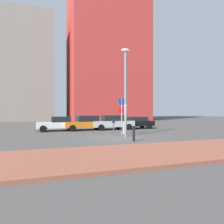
{
  "coord_description": "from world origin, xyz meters",
  "views": [
    {
      "loc": [
        -5.31,
        -13.98,
        1.96
      ],
      "look_at": [
        0.18,
        2.26,
        1.91
      ],
      "focal_mm": 32.32,
      "sensor_mm": 36.0,
      "label": 1
    }
  ],
  "objects_px": {
    "parked_car_orange": "(86,123)",
    "parked_car_black": "(134,122)",
    "parked_car_silver": "(113,122)",
    "parking_meter": "(114,125)",
    "parking_sign_post": "(122,112)",
    "street_lamp": "(126,85)",
    "traffic_bollard_near": "(124,129)",
    "traffic_bollard_mid": "(134,134)",
    "parked_car_white": "(58,124)"
  },
  "relations": [
    {
      "from": "parked_car_black",
      "to": "traffic_bollard_near",
      "type": "bearing_deg",
      "value": -124.04
    },
    {
      "from": "parked_car_silver",
      "to": "parking_sign_post",
      "type": "xyz_separation_m",
      "value": [
        -1.01,
        -5.19,
        1.13
      ]
    },
    {
      "from": "parked_car_white",
      "to": "parked_car_black",
      "type": "height_order",
      "value": "parked_car_white"
    },
    {
      "from": "parking_meter",
      "to": "street_lamp",
      "type": "xyz_separation_m",
      "value": [
        0.84,
        -0.41,
        3.17
      ]
    },
    {
      "from": "traffic_bollard_near",
      "to": "parking_sign_post",
      "type": "bearing_deg",
      "value": -121.48
    },
    {
      "from": "parked_car_silver",
      "to": "street_lamp",
      "type": "height_order",
      "value": "street_lamp"
    },
    {
      "from": "parked_car_white",
      "to": "parking_meter",
      "type": "relative_size",
      "value": 3.02
    },
    {
      "from": "traffic_bollard_near",
      "to": "parking_meter",
      "type": "bearing_deg",
      "value": -137.1
    },
    {
      "from": "parked_car_white",
      "to": "parking_sign_post",
      "type": "relative_size",
      "value": 1.32
    },
    {
      "from": "parked_car_orange",
      "to": "parking_sign_post",
      "type": "height_order",
      "value": "parking_sign_post"
    },
    {
      "from": "parking_meter",
      "to": "traffic_bollard_near",
      "type": "distance_m",
      "value": 1.88
    },
    {
      "from": "parking_sign_post",
      "to": "parked_car_silver",
      "type": "bearing_deg",
      "value": 79.02
    },
    {
      "from": "parked_car_silver",
      "to": "parked_car_black",
      "type": "bearing_deg",
      "value": 6.05
    },
    {
      "from": "traffic_bollard_mid",
      "to": "parking_meter",
      "type": "bearing_deg",
      "value": 97.78
    },
    {
      "from": "parked_car_silver",
      "to": "parked_car_black",
      "type": "relative_size",
      "value": 0.97
    },
    {
      "from": "parked_car_silver",
      "to": "street_lamp",
      "type": "distance_m",
      "value": 6.93
    },
    {
      "from": "parking_meter",
      "to": "traffic_bollard_near",
      "type": "bearing_deg",
      "value": 42.9
    },
    {
      "from": "traffic_bollard_near",
      "to": "traffic_bollard_mid",
      "type": "xyz_separation_m",
      "value": [
        -0.95,
        -4.13,
        0.03
      ]
    },
    {
      "from": "parked_car_black",
      "to": "traffic_bollard_mid",
      "type": "xyz_separation_m",
      "value": [
        -4.1,
        -8.79,
        -0.21
      ]
    },
    {
      "from": "parked_car_orange",
      "to": "parked_car_silver",
      "type": "height_order",
      "value": "parked_car_silver"
    },
    {
      "from": "parking_meter",
      "to": "parked_car_white",
      "type": "bearing_deg",
      "value": 122.85
    },
    {
      "from": "parked_car_orange",
      "to": "parked_car_black",
      "type": "height_order",
      "value": "parked_car_orange"
    },
    {
      "from": "parked_car_white",
      "to": "parking_meter",
      "type": "distance_m",
      "value": 7.04
    },
    {
      "from": "parking_meter",
      "to": "traffic_bollard_near",
      "type": "xyz_separation_m",
      "value": [
        1.35,
        1.25,
        -0.39
      ]
    },
    {
      "from": "traffic_bollard_near",
      "to": "traffic_bollard_mid",
      "type": "distance_m",
      "value": 4.24
    },
    {
      "from": "parking_sign_post",
      "to": "traffic_bollard_mid",
      "type": "distance_m",
      "value": 3.64
    },
    {
      "from": "street_lamp",
      "to": "parked_car_white",
      "type": "bearing_deg",
      "value": 126.36
    },
    {
      "from": "parked_car_orange",
      "to": "street_lamp",
      "type": "bearing_deg",
      "value": -73.09
    },
    {
      "from": "parked_car_black",
      "to": "parking_meter",
      "type": "bearing_deg",
      "value": -127.25
    },
    {
      "from": "parked_car_black",
      "to": "traffic_bollard_mid",
      "type": "height_order",
      "value": "parked_car_black"
    },
    {
      "from": "parked_car_white",
      "to": "parked_car_orange",
      "type": "distance_m",
      "value": 2.76
    },
    {
      "from": "parked_car_white",
      "to": "parked_car_orange",
      "type": "height_order",
      "value": "parked_car_orange"
    },
    {
      "from": "parked_car_orange",
      "to": "parked_car_black",
      "type": "xyz_separation_m",
      "value": [
        5.55,
        0.1,
        -0.06
      ]
    },
    {
      "from": "parked_car_black",
      "to": "parking_meter",
      "type": "xyz_separation_m",
      "value": [
        -4.5,
        -5.91,
        0.15
      ]
    },
    {
      "from": "parked_car_black",
      "to": "parked_car_silver",
      "type": "bearing_deg",
      "value": -173.95
    },
    {
      "from": "parked_car_silver",
      "to": "parking_meter",
      "type": "height_order",
      "value": "parked_car_silver"
    },
    {
      "from": "street_lamp",
      "to": "parked_car_black",
      "type": "bearing_deg",
      "value": 59.95
    },
    {
      "from": "parked_car_black",
      "to": "parked_car_white",
      "type": "bearing_deg",
      "value": -179.99
    },
    {
      "from": "parked_car_silver",
      "to": "street_lamp",
      "type": "relative_size",
      "value": 0.66
    },
    {
      "from": "parking_meter",
      "to": "parking_sign_post",
      "type": "bearing_deg",
      "value": 27.58
    },
    {
      "from": "traffic_bollard_near",
      "to": "parked_car_black",
      "type": "bearing_deg",
      "value": 55.96
    },
    {
      "from": "parked_car_silver",
      "to": "parking_sign_post",
      "type": "height_order",
      "value": "parking_sign_post"
    },
    {
      "from": "parked_car_white",
      "to": "parked_car_black",
      "type": "relative_size",
      "value": 0.87
    },
    {
      "from": "parked_car_white",
      "to": "traffic_bollard_near",
      "type": "distance_m",
      "value": 6.96
    },
    {
      "from": "street_lamp",
      "to": "parked_car_silver",
      "type": "bearing_deg",
      "value": 80.39
    },
    {
      "from": "parked_car_orange",
      "to": "parked_car_silver",
      "type": "xyz_separation_m",
      "value": [
        2.91,
        -0.18,
        0.02
      ]
    },
    {
      "from": "traffic_bollard_near",
      "to": "traffic_bollard_mid",
      "type": "bearing_deg",
      "value": -103.0
    },
    {
      "from": "parked_car_white",
      "to": "street_lamp",
      "type": "height_order",
      "value": "street_lamp"
    },
    {
      "from": "parked_car_silver",
      "to": "traffic_bollard_near",
      "type": "relative_size",
      "value": 4.7
    },
    {
      "from": "parked_car_black",
      "to": "parking_sign_post",
      "type": "distance_m",
      "value": 6.68
    }
  ]
}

